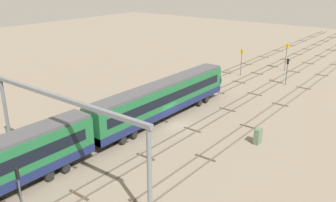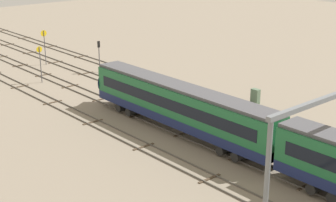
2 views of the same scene
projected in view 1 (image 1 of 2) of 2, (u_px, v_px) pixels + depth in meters
name	position (u px, v px, depth m)	size (l,w,h in m)	color
ground_plane	(176.00, 125.00, 45.14)	(196.84, 196.84, 0.00)	gray
track_near_foreground	(229.00, 141.00, 40.78)	(180.84, 2.40, 0.16)	#59544C
track_second_near	(192.00, 129.00, 43.67)	(180.84, 2.40, 0.16)	#59544C
track_with_train	(160.00, 120.00, 46.56)	(180.84, 2.40, 0.16)	#59544C
track_second_far	(132.00, 111.00, 49.45)	(180.84, 2.40, 0.16)	#59544C
overhead_gantry	(63.00, 117.00, 31.10)	(0.40, 20.19, 8.14)	slate
speed_sign_near_foreground	(241.00, 59.00, 65.82)	(0.14, 0.81, 4.91)	#4C4C51
speed_sign_mid_trackside	(286.00, 53.00, 69.03)	(0.14, 0.95, 5.25)	#4C4C51
signal_light_trackside_approach	(19.00, 184.00, 27.84)	(0.31, 0.32, 3.94)	#4C4C51
signal_light_trackside_departure	(287.00, 68.00, 60.29)	(0.31, 0.32, 4.53)	#4C4C51
relay_cabinet	(258.00, 136.00, 39.95)	(1.03, 0.61, 1.78)	#597259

